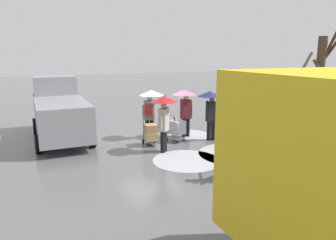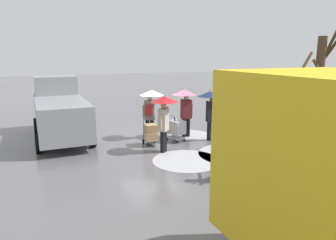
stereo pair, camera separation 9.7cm
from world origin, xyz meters
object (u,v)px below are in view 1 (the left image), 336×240
object	(u,v)px
pedestrian_black_side	(211,104)
pedestrian_white_side	(185,102)
pedestrian_pink_side	(150,103)
bare_tree_near	(317,106)
pedestrian_far_side	(164,110)
hand_dolly_boxes	(151,133)
cargo_van_parked_right	(60,112)
shopping_cart_vendor	(176,128)

from	to	relation	value
pedestrian_black_side	pedestrian_white_side	xyz separation A→B (m)	(0.71, -0.96, 0.00)
pedestrian_pink_side	bare_tree_near	distance (m)	6.75
pedestrian_black_side	pedestrian_far_side	size ratio (longest dim) A/B	1.00
hand_dolly_boxes	pedestrian_pink_side	bearing A→B (deg)	-111.35
cargo_van_parked_right	pedestrian_white_side	xyz separation A→B (m)	(-5.04, 1.99, 0.41)
pedestrian_pink_side	pedestrian_far_side	world-z (taller)	same
pedestrian_pink_side	pedestrian_far_side	bearing A→B (deg)	83.29
hand_dolly_boxes	bare_tree_near	xyz separation A→B (m)	(-3.07, 5.13, 1.67)
shopping_cart_vendor	pedestrian_white_side	size ratio (longest dim) A/B	0.49
hand_dolly_boxes	pedestrian_black_side	distance (m)	2.81
hand_dolly_boxes	bare_tree_near	size ratio (longest dim) A/B	0.31
pedestrian_pink_side	pedestrian_black_side	world-z (taller)	same
cargo_van_parked_right	pedestrian_pink_side	size ratio (longest dim) A/B	2.49
pedestrian_white_side	bare_tree_near	distance (m)	5.91
pedestrian_pink_side	pedestrian_black_side	size ratio (longest dim) A/B	1.00
pedestrian_white_side	pedestrian_far_side	distance (m)	2.32
pedestrian_white_side	pedestrian_pink_side	bearing A→B (deg)	-16.08
hand_dolly_boxes	bare_tree_near	world-z (taller)	bare_tree_near
shopping_cart_vendor	hand_dolly_boxes	world-z (taller)	hand_dolly_boxes
hand_dolly_boxes	pedestrian_far_side	size ratio (longest dim) A/B	0.61
pedestrian_black_side	pedestrian_white_side	bearing A→B (deg)	-53.59
hand_dolly_boxes	pedestrian_pink_side	xyz separation A→B (m)	(-0.41, -1.05, 1.05)
pedestrian_far_side	bare_tree_near	world-z (taller)	bare_tree_near
pedestrian_white_side	pedestrian_far_side	bearing A→B (deg)	43.30
pedestrian_pink_side	bare_tree_near	xyz separation A→B (m)	(-2.66, 6.18, 0.62)
cargo_van_parked_right	shopping_cart_vendor	xyz separation A→B (m)	(-4.40, 2.41, -0.61)
shopping_cart_vendor	pedestrian_pink_side	world-z (taller)	pedestrian_pink_side
shopping_cart_vendor	bare_tree_near	world-z (taller)	bare_tree_near
pedestrian_pink_side	cargo_van_parked_right	bearing A→B (deg)	-23.69
pedestrian_pink_side	pedestrian_black_side	distance (m)	2.57
pedestrian_white_side	pedestrian_black_side	bearing A→B (deg)	126.41
cargo_van_parked_right	pedestrian_white_side	distance (m)	5.44
pedestrian_pink_side	shopping_cart_vendor	bearing A→B (deg)	134.05
shopping_cart_vendor	pedestrian_black_side	size ratio (longest dim) A/B	0.49
pedestrian_pink_side	bare_tree_near	bearing A→B (deg)	113.30
cargo_van_parked_right	shopping_cart_vendor	bearing A→B (deg)	151.27
pedestrian_pink_side	hand_dolly_boxes	bearing A→B (deg)	68.65
pedestrian_far_side	pedestrian_pink_side	bearing A→B (deg)	-96.71
pedestrian_far_side	bare_tree_near	size ratio (longest dim) A/B	0.50
shopping_cart_vendor	bare_tree_near	bearing A→B (deg)	109.12
shopping_cart_vendor	pedestrian_far_side	xyz separation A→B (m)	(1.04, 1.18, 1.02)
pedestrian_far_side	pedestrian_white_side	bearing A→B (deg)	-136.70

